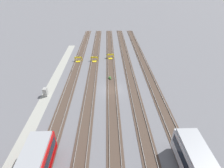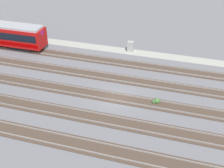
{
  "view_description": "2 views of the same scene",
  "coord_description": "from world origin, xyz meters",
  "views": [
    {
      "loc": [
        28.97,
        -0.77,
        19.2
      ],
      "look_at": [
        0.58,
        0.0,
        1.8
      ],
      "focal_mm": 28.0,
      "sensor_mm": 36.0,
      "label": 1
    },
    {
      "loc": [
        -8.19,
        28.8,
        20.28
      ],
      "look_at": [
        0.58,
        0.0,
        1.8
      ],
      "focal_mm": 50.0,
      "sensor_mm": 36.0,
      "label": 2
    }
  ],
  "objects": [
    {
      "name": "rail_track_far_inner",
      "position": [
        0.0,
        4.29,
        0.04
      ],
      "size": [
        90.0,
        2.23,
        0.21
      ],
      "color": "#47382D",
      "rests_on": "ground"
    },
    {
      "name": "bumper_stop_near_inner_track",
      "position": [
        -14.2,
        -4.3,
        0.51
      ],
      "size": [
        1.35,
        2.0,
        1.22
      ],
      "color": "yellow",
      "rests_on": "ground"
    },
    {
      "name": "bumper_stop_middle_track",
      "position": [
        -16.02,
        0.01,
        0.51
      ],
      "size": [
        1.36,
        2.01,
        1.22
      ],
      "color": "yellow",
      "rests_on": "ground"
    },
    {
      "name": "service_walkway",
      "position": [
        0.0,
        -12.46,
        0.0
      ],
      "size": [
        54.0,
        2.0,
        0.01
      ],
      "primitive_type": "cube",
      "color": "#9E9E93",
      "rests_on": "ground"
    },
    {
      "name": "rail_track_middle",
      "position": [
        0.0,
        0.0,
        0.04
      ],
      "size": [
        90.0,
        2.24,
        0.21
      ],
      "color": "#47382D",
      "rests_on": "ground"
    },
    {
      "name": "electrical_cabinet",
      "position": [
        1.51,
        -12.57,
        0.8
      ],
      "size": [
        0.9,
        0.73,
        1.6
      ],
      "color": "#9E9E99",
      "rests_on": "ground"
    },
    {
      "name": "rail_track_nearest",
      "position": [
        0.0,
        -8.59,
        0.04
      ],
      "size": [
        90.0,
        2.23,
        0.21
      ],
      "color": "#47382D",
      "rests_on": "ground"
    },
    {
      "name": "weed_clump",
      "position": [
        -4.56,
        -0.35,
        0.24
      ],
      "size": [
        0.92,
        0.7,
        0.64
      ],
      "color": "#427033",
      "rests_on": "ground"
    },
    {
      "name": "bumper_stop_nearest_track",
      "position": [
        -14.24,
        -8.6,
        0.51
      ],
      "size": [
        1.37,
        2.01,
        1.22
      ],
      "color": "yellow",
      "rests_on": "ground"
    },
    {
      "name": "ground_plane",
      "position": [
        0.0,
        0.0,
        0.0
      ],
      "size": [
        400.0,
        400.0,
        0.0
      ],
      "primitive_type": "plane",
      "color": "slate"
    },
    {
      "name": "rail_track_near_inner",
      "position": [
        0.0,
        -4.29,
        0.04
      ],
      "size": [
        90.0,
        2.24,
        0.21
      ],
      "color": "#47382D",
      "rests_on": "ground"
    },
    {
      "name": "rail_track_farthest",
      "position": [
        0.0,
        8.59,
        0.04
      ],
      "size": [
        90.0,
        2.23,
        0.21
      ],
      "color": "#47382D",
      "rests_on": "ground"
    }
  ]
}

